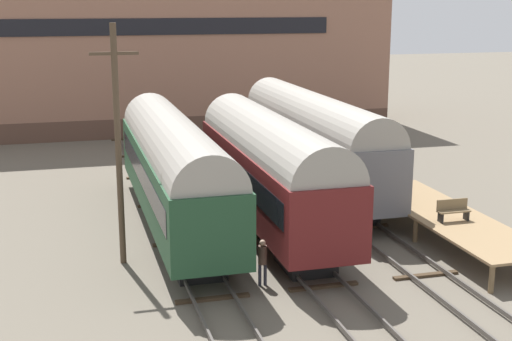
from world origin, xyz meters
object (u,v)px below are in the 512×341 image
(train_car_green, at_px, (174,166))
(utility_pole, at_px, (118,143))
(train_car_maroon, at_px, (270,165))
(train_car_grey, at_px, (313,136))
(bench, at_px, (453,209))
(person_worker, at_px, (263,258))

(train_car_green, distance_m, utility_pole, 4.92)
(train_car_green, xyz_separation_m, train_car_maroon, (4.06, -1.28, 0.05))
(train_car_grey, bearing_deg, utility_pole, -142.79)
(train_car_grey, height_order, utility_pole, utility_pole)
(bench, relative_size, utility_pole, 0.15)
(train_car_grey, relative_size, person_worker, 9.83)
(train_car_maroon, xyz_separation_m, bench, (6.72, -4.09, -1.37))
(bench, relative_size, person_worker, 0.81)
(train_car_grey, relative_size, bench, 12.16)
(train_car_grey, relative_size, utility_pole, 1.84)
(train_car_maroon, bearing_deg, utility_pole, -160.06)
(person_worker, xyz_separation_m, utility_pole, (-4.65, 3.65, 3.75))
(utility_pole, bearing_deg, train_car_green, 54.51)
(train_car_green, bearing_deg, utility_pole, -125.49)
(train_car_green, distance_m, bench, 12.11)
(train_car_green, bearing_deg, train_car_grey, 28.80)
(train_car_grey, distance_m, train_car_green, 9.27)
(train_car_maroon, height_order, bench, train_car_maroon)
(bench, bearing_deg, train_car_maroon, 148.69)
(train_car_green, relative_size, bench, 12.14)
(train_car_green, relative_size, person_worker, 9.81)
(train_car_green, bearing_deg, train_car_maroon, -17.46)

